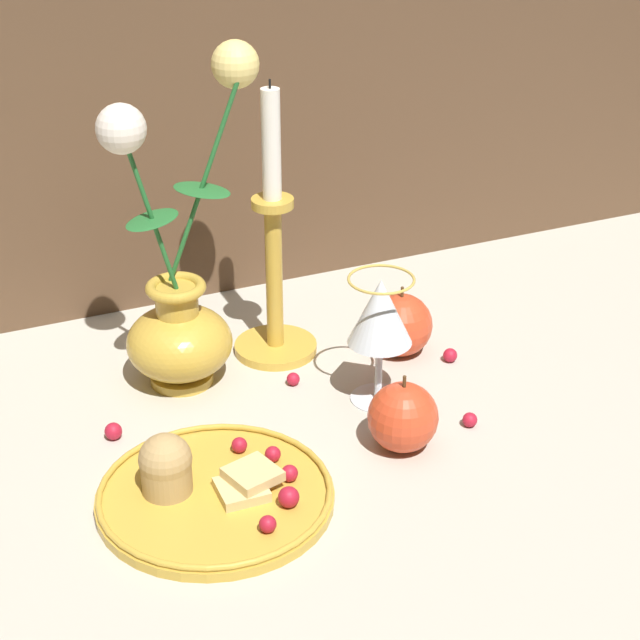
# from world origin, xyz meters

# --- Properties ---
(ground_plane) EXTENTS (2.40, 2.40, 0.00)m
(ground_plane) POSITION_xyz_m (0.00, 0.00, 0.00)
(ground_plane) COLOR #B7B2A3
(ground_plane) RESTS_ON ground
(vase) EXTENTS (0.18, 0.12, 0.37)m
(vase) POSITION_xyz_m (-0.06, 0.14, 0.10)
(vase) COLOR gold
(vase) RESTS_ON ground_plane
(plate_with_pastries) EXTENTS (0.22, 0.22, 0.07)m
(plate_with_pastries) POSITION_xyz_m (-0.10, -0.08, 0.01)
(plate_with_pastries) COLOR gold
(plate_with_pastries) RESTS_ON ground_plane
(wine_glass) EXTENTS (0.07, 0.07, 0.15)m
(wine_glass) POSITION_xyz_m (0.12, 0.01, 0.10)
(wine_glass) COLOR silver
(wine_glass) RESTS_ON ground_plane
(candlestick) EXTENTS (0.10, 0.10, 0.32)m
(candlestick) POSITION_xyz_m (0.06, 0.16, 0.10)
(candlestick) COLOR gold
(candlestick) RESTS_ON ground_plane
(apple_beside_vase) EXTENTS (0.07, 0.07, 0.09)m
(apple_beside_vase) POSITION_xyz_m (0.19, 0.09, 0.04)
(apple_beside_vase) COLOR #D14223
(apple_beside_vase) RESTS_ON ground_plane
(apple_near_glass) EXTENTS (0.07, 0.07, 0.08)m
(apple_near_glass) POSITION_xyz_m (0.10, -0.08, 0.04)
(apple_near_glass) COLOR #D14223
(apple_near_glass) RESTS_ON ground_plane
(berry_near_plate) EXTENTS (0.01, 0.01, 0.01)m
(berry_near_plate) POSITION_xyz_m (0.05, 0.08, 0.01)
(berry_near_plate) COLOR #AD192D
(berry_near_plate) RESTS_ON ground_plane
(berry_front_center) EXTENTS (0.02, 0.02, 0.02)m
(berry_front_center) POSITION_xyz_m (0.19, -0.07, 0.01)
(berry_front_center) COLOR #AD192D
(berry_front_center) RESTS_ON ground_plane
(berry_by_glass_stem) EXTENTS (0.02, 0.02, 0.02)m
(berry_by_glass_stem) POSITION_xyz_m (-0.16, 0.05, 0.01)
(berry_by_glass_stem) COLOR #AD192D
(berry_by_glass_stem) RESTS_ON ground_plane
(berry_under_candlestick) EXTENTS (0.02, 0.02, 0.02)m
(berry_under_candlestick) POSITION_xyz_m (0.23, 0.05, 0.01)
(berry_under_candlestick) COLOR #AD192D
(berry_under_candlestick) RESTS_ON ground_plane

